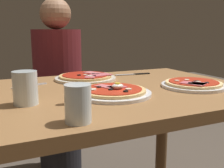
{
  "coord_description": "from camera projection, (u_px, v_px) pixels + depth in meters",
  "views": [
    {
      "loc": [
        -0.46,
        -0.97,
        0.97
      ],
      "look_at": [
        -0.03,
        -0.05,
        0.77
      ],
      "focal_mm": 43.09,
      "sensor_mm": 36.0,
      "label": 1
    }
  ],
  "objects": [
    {
      "name": "fork",
      "position": [
        27.0,
        86.0,
        1.13
      ],
      "size": [
        0.15,
        0.07,
        0.0
      ],
      "color": "silver",
      "rests_on": "dining_table"
    },
    {
      "name": "water_glass_far",
      "position": [
        78.0,
        106.0,
        0.68
      ],
      "size": [
        0.07,
        0.07,
        0.1
      ],
      "color": "silver",
      "rests_on": "dining_table"
    },
    {
      "name": "pizza_across_right",
      "position": [
        86.0,
        77.0,
        1.29
      ],
      "size": [
        0.29,
        0.29,
        0.03
      ],
      "color": "silver",
      "rests_on": "dining_table"
    },
    {
      "name": "pizza_across_left",
      "position": [
        193.0,
        84.0,
        1.12
      ],
      "size": [
        0.26,
        0.26,
        0.03
      ],
      "color": "white",
      "rests_on": "dining_table"
    },
    {
      "name": "dining_table",
      "position": [
        113.0,
        116.0,
        1.12
      ],
      "size": [
        1.13,
        0.82,
        0.74
      ],
      "color": "olive",
      "rests_on": "ground"
    },
    {
      "name": "diner_person",
      "position": [
        59.0,
        92.0,
        1.82
      ],
      "size": [
        0.32,
        0.32,
        1.18
      ],
      "rotation": [
        0.0,
        0.0,
        3.14
      ],
      "color": "black",
      "rests_on": "ground"
    },
    {
      "name": "knife",
      "position": [
        135.0,
        74.0,
        1.44
      ],
      "size": [
        0.2,
        0.04,
        0.01
      ],
      "color": "silver",
      "rests_on": "dining_table"
    },
    {
      "name": "salt_shaker",
      "position": [
        70.0,
        94.0,
        0.86
      ],
      "size": [
        0.03,
        0.03,
        0.07
      ],
      "color": "white",
      "rests_on": "dining_table"
    },
    {
      "name": "water_glass_near",
      "position": [
        25.0,
        90.0,
        0.85
      ],
      "size": [
        0.08,
        0.08,
        0.11
      ],
      "color": "silver",
      "rests_on": "dining_table"
    },
    {
      "name": "pizza_foreground",
      "position": [
        113.0,
        92.0,
        0.98
      ],
      "size": [
        0.28,
        0.28,
        0.05
      ],
      "color": "white",
      "rests_on": "dining_table"
    }
  ]
}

